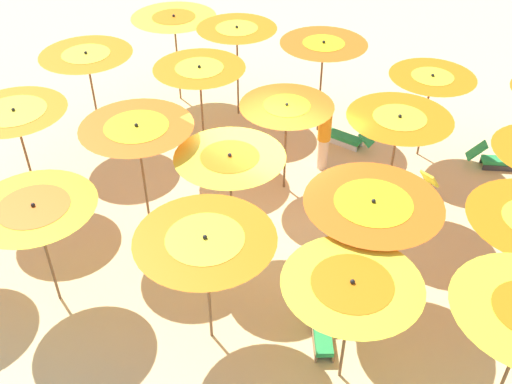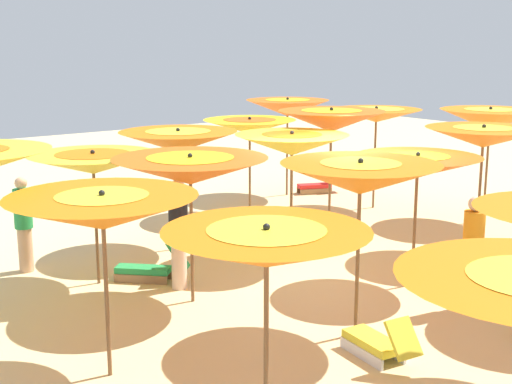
{
  "view_description": "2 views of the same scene",
  "coord_description": "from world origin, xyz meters",
  "px_view_note": "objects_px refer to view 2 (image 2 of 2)",
  "views": [
    {
      "loc": [
        6.38,
        -7.22,
        8.16
      ],
      "look_at": [
        0.07,
        -0.6,
        1.09
      ],
      "focal_mm": 42.02,
      "sensor_mm": 36.0,
      "label": 1
    },
    {
      "loc": [
        7.91,
        7.99,
        3.81
      ],
      "look_at": [
        0.33,
        -1.93,
        1.14
      ],
      "focal_mm": 49.53,
      "sensor_mm": 36.0,
      "label": 2
    }
  ],
  "objects_px": {
    "lounger_2": "(378,342)",
    "beachgoer_1": "(178,232)",
    "beach_umbrella_7": "(418,166)",
    "beachgoer_0": "(473,251)",
    "beach_umbrella_5": "(266,248)",
    "beach_umbrella_18": "(250,126)",
    "beach_umbrella_6": "(360,178)",
    "lounger_1": "(149,268)",
    "beach_umbrella_9": "(490,119)",
    "beach_umbrella_13": "(331,121)",
    "beach_umbrella_11": "(190,170)",
    "beach_umbrella_10": "(103,212)",
    "beach_umbrella_14": "(376,115)",
    "beach_umbrella_19": "(288,108)",
    "beach_umbrella_8": "(483,137)",
    "beachgoer_2": "(24,223)",
    "lounger_0": "(318,185)",
    "beach_umbrella_12": "(292,144)",
    "beach_umbrella_16": "(93,163)",
    "beach_umbrella_17": "(178,141)"
  },
  "relations": [
    {
      "from": "lounger_2",
      "to": "beachgoer_1",
      "type": "bearing_deg",
      "value": 16.82
    },
    {
      "from": "beach_umbrella_7",
      "to": "beachgoer_0",
      "type": "distance_m",
      "value": 1.59
    },
    {
      "from": "beach_umbrella_5",
      "to": "beach_umbrella_18",
      "type": "height_order",
      "value": "beach_umbrella_18"
    },
    {
      "from": "beach_umbrella_6",
      "to": "lounger_1",
      "type": "distance_m",
      "value": 4.18
    },
    {
      "from": "beach_umbrella_7",
      "to": "beach_umbrella_9",
      "type": "height_order",
      "value": "beach_umbrella_9"
    },
    {
      "from": "beach_umbrella_13",
      "to": "lounger_1",
      "type": "xyz_separation_m",
      "value": [
        4.24,
        0.29,
        -2.09
      ]
    },
    {
      "from": "beach_umbrella_11",
      "to": "lounger_2",
      "type": "relative_size",
      "value": 1.96
    },
    {
      "from": "beach_umbrella_9",
      "to": "lounger_1",
      "type": "relative_size",
      "value": 2.32
    },
    {
      "from": "beach_umbrella_18",
      "to": "beach_umbrella_10",
      "type": "bearing_deg",
      "value": 41.24
    },
    {
      "from": "lounger_2",
      "to": "beachgoer_0",
      "type": "height_order",
      "value": "beachgoer_0"
    },
    {
      "from": "beach_umbrella_14",
      "to": "lounger_1",
      "type": "distance_m",
      "value": 7.11
    },
    {
      "from": "beach_umbrella_19",
      "to": "beach_umbrella_13",
      "type": "bearing_deg",
      "value": 62.93
    },
    {
      "from": "beach_umbrella_6",
      "to": "beach_umbrella_10",
      "type": "relative_size",
      "value": 1.08
    },
    {
      "from": "beach_umbrella_13",
      "to": "beach_umbrella_18",
      "type": "xyz_separation_m",
      "value": [
        0.26,
        -2.3,
        -0.31
      ]
    },
    {
      "from": "beach_umbrella_5",
      "to": "beach_umbrella_8",
      "type": "height_order",
      "value": "beach_umbrella_8"
    },
    {
      "from": "beach_umbrella_19",
      "to": "beach_umbrella_14",
      "type": "bearing_deg",
      "value": 107.16
    },
    {
      "from": "lounger_2",
      "to": "beachgoer_0",
      "type": "relative_size",
      "value": 0.69
    },
    {
      "from": "beach_umbrella_11",
      "to": "beach_umbrella_8",
      "type": "bearing_deg",
      "value": 168.15
    },
    {
      "from": "beach_umbrella_9",
      "to": "beach_umbrella_18",
      "type": "xyz_separation_m",
      "value": [
        3.7,
        -3.51,
        -0.21
      ]
    },
    {
      "from": "lounger_2",
      "to": "beachgoer_2",
      "type": "bearing_deg",
      "value": 27.96
    },
    {
      "from": "lounger_0",
      "to": "beach_umbrella_19",
      "type": "bearing_deg",
      "value": 1.02
    },
    {
      "from": "beach_umbrella_5",
      "to": "beach_umbrella_10",
      "type": "height_order",
      "value": "beach_umbrella_10"
    },
    {
      "from": "beach_umbrella_5",
      "to": "lounger_1",
      "type": "relative_size",
      "value": 2.02
    },
    {
      "from": "beach_umbrella_12",
      "to": "lounger_2",
      "type": "bearing_deg",
      "value": 64.71
    },
    {
      "from": "beach_umbrella_14",
      "to": "beachgoer_2",
      "type": "xyz_separation_m",
      "value": [
        8.1,
        -0.31,
        -1.32
      ]
    },
    {
      "from": "lounger_2",
      "to": "beachgoer_0",
      "type": "bearing_deg",
      "value": -74.24
    },
    {
      "from": "beach_umbrella_12",
      "to": "beach_umbrella_19",
      "type": "height_order",
      "value": "beach_umbrella_19"
    },
    {
      "from": "beach_umbrella_14",
      "to": "beachgoer_2",
      "type": "distance_m",
      "value": 8.21
    },
    {
      "from": "beach_umbrella_7",
      "to": "beachgoer_2",
      "type": "relative_size",
      "value": 1.32
    },
    {
      "from": "lounger_2",
      "to": "beach_umbrella_10",
      "type": "bearing_deg",
      "value": 67.7
    },
    {
      "from": "beach_umbrella_19",
      "to": "beachgoer_1",
      "type": "distance_m",
      "value": 7.3
    },
    {
      "from": "beach_umbrella_16",
      "to": "beach_umbrella_7",
      "type": "bearing_deg",
      "value": 141.63
    },
    {
      "from": "beach_umbrella_8",
      "to": "beach_umbrella_6",
      "type": "bearing_deg",
      "value": 15.86
    },
    {
      "from": "beach_umbrella_10",
      "to": "lounger_1",
      "type": "relative_size",
      "value": 2.07
    },
    {
      "from": "beach_umbrella_14",
      "to": "beachgoer_1",
      "type": "relative_size",
      "value": 1.36
    },
    {
      "from": "lounger_0",
      "to": "beachgoer_0",
      "type": "bearing_deg",
      "value": 86.33
    },
    {
      "from": "beach_umbrella_13",
      "to": "lounger_0",
      "type": "height_order",
      "value": "beach_umbrella_13"
    },
    {
      "from": "beach_umbrella_5",
      "to": "beach_umbrella_11",
      "type": "xyz_separation_m",
      "value": [
        -1.38,
        -3.53,
        0.08
      ]
    },
    {
      "from": "beachgoer_2",
      "to": "lounger_1",
      "type": "bearing_deg",
      "value": 1.36
    },
    {
      "from": "beach_umbrella_14",
      "to": "beach_umbrella_17",
      "type": "bearing_deg",
      "value": 1.44
    },
    {
      "from": "lounger_1",
      "to": "beach_umbrella_10",
      "type": "bearing_deg",
      "value": 98.67
    },
    {
      "from": "beach_umbrella_7",
      "to": "beach_umbrella_13",
      "type": "height_order",
      "value": "beach_umbrella_13"
    },
    {
      "from": "beach_umbrella_14",
      "to": "lounger_1",
      "type": "relative_size",
      "value": 2.22
    },
    {
      "from": "beach_umbrella_9",
      "to": "lounger_2",
      "type": "bearing_deg",
      "value": 25.8
    },
    {
      "from": "beach_umbrella_7",
      "to": "lounger_0",
      "type": "bearing_deg",
      "value": -120.04
    },
    {
      "from": "beach_umbrella_11",
      "to": "beach_umbrella_18",
      "type": "height_order",
      "value": "beach_umbrella_11"
    },
    {
      "from": "beach_umbrella_6",
      "to": "beach_umbrella_12",
      "type": "xyz_separation_m",
      "value": [
        -1.48,
        -3.09,
        -0.05
      ]
    },
    {
      "from": "beach_umbrella_14",
      "to": "beach_umbrella_7",
      "type": "bearing_deg",
      "value": 49.98
    },
    {
      "from": "beach_umbrella_5",
      "to": "lounger_1",
      "type": "height_order",
      "value": "beach_umbrella_5"
    },
    {
      "from": "beach_umbrella_14",
      "to": "beach_umbrella_18",
      "type": "xyz_separation_m",
      "value": [
        2.72,
        -1.19,
        -0.17
      ]
    }
  ]
}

